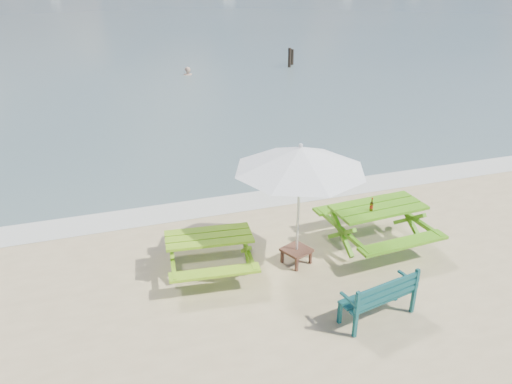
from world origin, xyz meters
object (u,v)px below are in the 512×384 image
object	(u,v)px
patio_umbrella	(300,158)
side_table	(296,256)
beer_bottle	(371,206)
swimmer	(188,83)
picnic_table_right	(376,226)
picnic_table_left	(210,254)
park_bench	(377,305)

from	to	relation	value
patio_umbrella	side_table	bearing A→B (deg)	-82.87
beer_bottle	swimmer	xyz separation A→B (m)	(-0.15, 16.82, -1.32)
picnic_table_right	beer_bottle	distance (m)	0.58
picnic_table_right	swimmer	world-z (taller)	picnic_table_right
picnic_table_left	side_table	distance (m)	1.58
picnic_table_right	side_table	world-z (taller)	picnic_table_right
picnic_table_left	patio_umbrella	size ratio (longest dim) A/B	0.60
picnic_table_right	patio_umbrella	distance (m)	2.37
picnic_table_left	patio_umbrella	bearing A→B (deg)	-9.57
picnic_table_right	patio_umbrella	bearing A→B (deg)	-175.65
side_table	patio_umbrella	distance (m)	1.89
park_bench	side_table	size ratio (longest dim) A/B	2.16
swimmer	beer_bottle	bearing A→B (deg)	-89.49
park_bench	side_table	bearing A→B (deg)	108.07
park_bench	swimmer	world-z (taller)	park_bench
beer_bottle	swimmer	distance (m)	16.87
picnic_table_right	side_table	bearing A→B (deg)	-175.65
park_bench	side_table	distance (m)	1.89
park_bench	swimmer	size ratio (longest dim) A/B	0.82
patio_umbrella	swimmer	xyz separation A→B (m)	(1.32, 16.83, -2.45)
picnic_table_right	park_bench	distance (m)	2.23
park_bench	side_table	xyz separation A→B (m)	(-0.59, 1.80, -0.08)
patio_umbrella	swimmer	distance (m)	17.05
picnic_table_right	side_table	distance (m)	1.72
park_bench	patio_umbrella	world-z (taller)	patio_umbrella
side_table	swimmer	bearing A→B (deg)	85.53
picnic_table_left	beer_bottle	distance (m)	3.08
patio_umbrella	beer_bottle	bearing A→B (deg)	0.41
side_table	picnic_table_left	bearing A→B (deg)	170.43
picnic_table_left	swimmer	bearing A→B (deg)	80.19
swimmer	park_bench	bearing A→B (deg)	-92.24
swimmer	side_table	bearing A→B (deg)	-94.47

